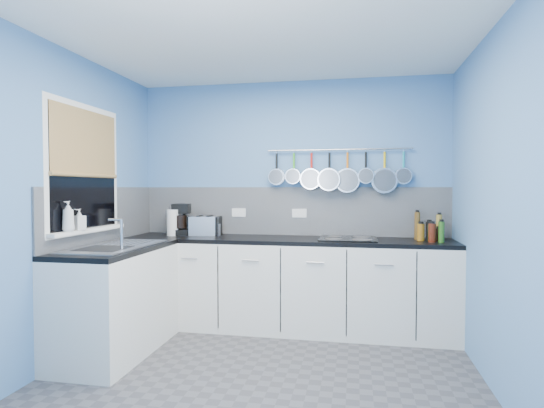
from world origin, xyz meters
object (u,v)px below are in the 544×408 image
(toaster, at_px, (205,226))
(hob, at_px, (348,239))
(coffee_maker, at_px, (181,219))
(soap_bottle_a, at_px, (68,216))
(soap_bottle_b, at_px, (79,219))
(paper_towel, at_px, (173,223))
(canister, at_px, (216,230))

(toaster, relative_size, hob, 0.56)
(coffee_maker, bearing_deg, hob, -12.84)
(soap_bottle_a, relative_size, toaster, 0.78)
(soap_bottle_b, bearing_deg, soap_bottle_a, -90.00)
(paper_towel, bearing_deg, hob, 0.06)
(coffee_maker, distance_m, canister, 0.40)
(toaster, bearing_deg, paper_towel, -173.36)
(soap_bottle_a, bearing_deg, coffee_maker, 72.14)
(soap_bottle_b, height_order, coffee_maker, coffee_maker)
(coffee_maker, relative_size, canister, 2.67)
(coffee_maker, relative_size, toaster, 1.07)
(canister, bearing_deg, coffee_maker, -179.29)
(paper_towel, bearing_deg, canister, 9.30)
(soap_bottle_a, xyz_separation_m, coffee_maker, (0.41, 1.26, -0.11))
(paper_towel, height_order, hob, paper_towel)
(coffee_maker, bearing_deg, toaster, -5.71)
(paper_towel, height_order, coffee_maker, coffee_maker)
(paper_towel, xyz_separation_m, hob, (1.79, 0.00, -0.13))
(paper_towel, distance_m, coffee_maker, 0.10)
(soap_bottle_a, bearing_deg, hob, 29.22)
(paper_towel, xyz_separation_m, coffee_maker, (0.06, 0.07, 0.03))
(paper_towel, xyz_separation_m, canister, (0.45, 0.07, -0.07))
(coffee_maker, xyz_separation_m, hob, (1.73, -0.07, -0.16))
(soap_bottle_a, xyz_separation_m, canister, (0.79, 1.27, -0.21))
(soap_bottle_b, xyz_separation_m, coffee_maker, (0.41, 1.12, -0.07))
(soap_bottle_a, bearing_deg, canister, 57.89)
(paper_towel, distance_m, hob, 1.79)
(hob, bearing_deg, canister, 176.94)
(paper_towel, bearing_deg, soap_bottle_b, -108.17)
(paper_towel, distance_m, canister, 0.46)
(paper_towel, bearing_deg, toaster, 15.98)
(soap_bottle_b, height_order, hob, soap_bottle_b)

